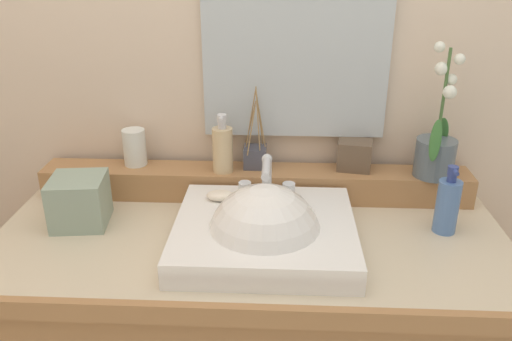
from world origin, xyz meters
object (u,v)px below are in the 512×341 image
soap_bar (221,195)px  soap_dispenser (223,148)px  trinket_box (354,155)px  potted_plant (436,147)px  tissue_box (80,201)px  tumbler_cup (135,147)px  sink_basin (265,238)px  reed_diffuser (256,155)px  lotion_bottle (447,205)px

soap_bar → soap_dispenser: bearing=93.2°
trinket_box → soap_dispenser: bearing=-164.7°
potted_plant → trinket_box: 0.21m
soap_bar → tissue_box: bearing=-176.0°
soap_dispenser → tumbler_cup: size_ratio=1.58×
sink_basin → reed_diffuser: size_ratio=1.83×
soap_dispenser → trinket_box: soap_dispenser is taller
reed_diffuser → trinket_box: 0.27m
sink_basin → soap_dispenser: 0.30m
sink_basin → tumbler_cup: (-0.37, 0.28, 0.11)m
tissue_box → soap_bar: bearing=4.0°
reed_diffuser → lotion_bottle: size_ratio=1.32×
tumbler_cup → reed_diffuser: reed_diffuser is taller
soap_dispenser → reed_diffuser: size_ratio=0.71×
potted_plant → sink_basin: bearing=-150.3°
tumbler_cup → trinket_box: tumbler_cup is taller
potted_plant → trinket_box: size_ratio=3.92×
trinket_box → tissue_box: 0.72m
reed_diffuser → tissue_box: size_ratio=1.73×
soap_bar → trinket_box: bearing=25.9°
soap_bar → reed_diffuser: 0.19m
reed_diffuser → lotion_bottle: 0.51m
potted_plant → tumbler_cup: (-0.80, 0.04, -0.03)m
sink_basin → soap_dispenser: size_ratio=2.58×
soap_bar → potted_plant: potted_plant is taller
sink_basin → trinket_box: size_ratio=4.63×
reed_diffuser → lotion_bottle: bearing=-22.1°
reed_diffuser → tissue_box: reed_diffuser is taller
potted_plant → tumbler_cup: size_ratio=3.45×
potted_plant → soap_dispenser: size_ratio=2.18×
potted_plant → tissue_box: (-0.90, -0.16, -0.10)m
sink_basin → tissue_box: sink_basin is taller
soap_dispenser → tissue_box: (-0.34, -0.16, -0.09)m
sink_basin → trinket_box: 0.38m
soap_bar → potted_plant: size_ratio=0.20×
reed_diffuser → trinket_box: bearing=-0.4°
reed_diffuser → tissue_box: 0.47m
tumbler_cup → trinket_box: size_ratio=1.14×
sink_basin → lotion_bottle: 0.45m
potted_plant → tissue_box: bearing=-170.1°
sink_basin → soap_bar: (-0.11, 0.12, 0.05)m
sink_basin → tissue_box: (-0.46, 0.09, 0.04)m
potted_plant → trinket_box: (-0.20, 0.04, -0.04)m
sink_basin → reed_diffuser: reed_diffuser is taller
sink_basin → potted_plant: 0.52m
soap_dispenser → soap_bar: bearing=-86.8°
lotion_bottle → sink_basin: bearing=-167.6°
tumbler_cup → lotion_bottle: bearing=-13.3°
soap_dispenser → tumbler_cup: bearing=171.7°
trinket_box → potted_plant: bearing=-0.4°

